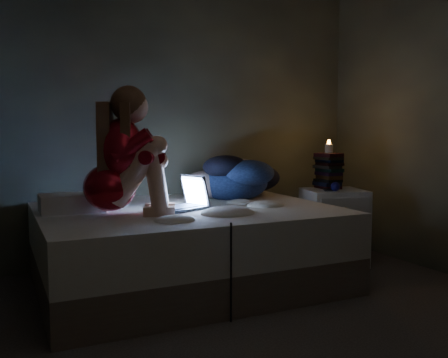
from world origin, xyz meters
TOP-DOWN VIEW (x-y plane):
  - floor at (0.00, 0.00)m, footprint 3.60×3.80m
  - wall_back at (0.00, 1.91)m, footprint 3.60×0.02m
  - bed at (-0.21, 1.10)m, footprint 2.13×1.60m
  - pillow at (-1.02, 1.28)m, footprint 0.43×0.31m
  - woman at (-0.80, 1.02)m, footprint 0.63×0.52m
  - laptop at (-0.30, 1.02)m, footprint 0.44×0.38m
  - clothes_pile at (0.34, 1.44)m, footprint 0.69×0.57m
  - nightstand at (1.16, 1.10)m, footprint 0.58×0.54m
  - book_stack at (1.16, 1.19)m, footprint 0.19×0.25m
  - candle at (1.16, 1.19)m, footprint 0.07×0.07m
  - phone at (1.08, 1.05)m, footprint 0.11×0.15m
  - blue_orb at (1.11, 0.98)m, footprint 0.08×0.08m

SIDE VIEW (x-z plane):
  - floor at x=0.00m, z-range -0.02..0.00m
  - bed at x=-0.21m, z-range 0.00..0.59m
  - nightstand at x=1.16m, z-range 0.00..0.66m
  - pillow at x=-1.02m, z-range 0.59..0.71m
  - phone at x=1.08m, z-range 0.66..0.67m
  - blue_orb at x=1.11m, z-range 0.66..0.74m
  - laptop at x=-0.30m, z-range 0.59..0.84m
  - clothes_pile at x=0.34m, z-range 0.59..0.97m
  - book_stack at x=1.16m, z-range 0.66..0.98m
  - candle at x=1.16m, z-range 0.98..1.06m
  - woman at x=-0.80m, z-range 0.59..1.47m
  - wall_back at x=0.00m, z-range 0.00..2.60m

